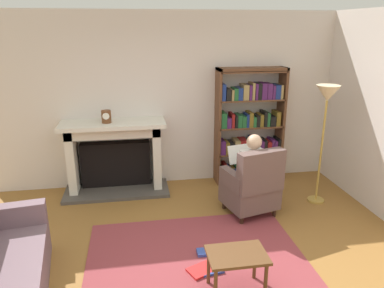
{
  "coord_description": "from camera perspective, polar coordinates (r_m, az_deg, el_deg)",
  "views": [
    {
      "loc": [
        -0.61,
        -3.11,
        2.46
      ],
      "look_at": [
        0.1,
        1.2,
        1.05
      ],
      "focal_mm": 34.16,
      "sensor_mm": 36.0,
      "label": 1
    }
  ],
  "objects": [
    {
      "name": "fireplace",
      "position": [
        5.73,
        -11.92,
        -1.56
      ],
      "size": [
        1.58,
        0.64,
        1.12
      ],
      "color": "#4C4742",
      "rests_on": "ground"
    },
    {
      "name": "scattered_books",
      "position": [
        4.16,
        3.05,
        -17.92
      ],
      "size": [
        0.69,
        0.52,
        0.04
      ],
      "color": "#334CA5",
      "rests_on": "area_rug"
    },
    {
      "name": "ground",
      "position": [
        4.01,
        1.47,
        -19.92
      ],
      "size": [
        14.0,
        14.0,
        0.0
      ],
      "primitive_type": "plane",
      "color": "olive"
    },
    {
      "name": "bookshelf",
      "position": [
        5.95,
        8.94,
        2.61
      ],
      "size": [
        1.09,
        0.32,
        1.86
      ],
      "color": "brown",
      "rests_on": "ground"
    },
    {
      "name": "back_wall",
      "position": [
        5.8,
        -3.17,
        6.82
      ],
      "size": [
        5.6,
        0.1,
        2.7
      ],
      "primitive_type": "cube",
      "color": "silver",
      "rests_on": "ground"
    },
    {
      "name": "armchair_reading",
      "position": [
        4.98,
        9.43,
        -6.49
      ],
      "size": [
        0.78,
        0.76,
        0.97
      ],
      "rotation": [
        0.0,
        0.0,
        3.39
      ],
      "color": "#331E14",
      "rests_on": "ground"
    },
    {
      "name": "side_table",
      "position": [
        3.64,
        7.01,
        -17.48
      ],
      "size": [
        0.56,
        0.39,
        0.43
      ],
      "color": "brown",
      "rests_on": "ground"
    },
    {
      "name": "side_wall_right",
      "position": [
        5.56,
        26.9,
        4.42
      ],
      "size": [
        0.1,
        5.2,
        2.7
      ],
      "primitive_type": "cube",
      "color": "silver",
      "rests_on": "ground"
    },
    {
      "name": "area_rug",
      "position": [
        4.25,
        0.68,
        -17.42
      ],
      "size": [
        2.4,
        1.8,
        0.01
      ],
      "primitive_type": "cube",
      "color": "brown",
      "rests_on": "ground"
    },
    {
      "name": "floor_lamp",
      "position": [
        5.31,
        20.26,
        5.83
      ],
      "size": [
        0.32,
        0.32,
        1.71
      ],
      "color": "#B7933F",
      "rests_on": "ground"
    },
    {
      "name": "mantel_clock",
      "position": [
        5.47,
        -13.24,
        4.18
      ],
      "size": [
        0.14,
        0.14,
        0.18
      ],
      "color": "brown",
      "rests_on": "fireplace"
    },
    {
      "name": "seated_reader",
      "position": [
        5.0,
        8.82,
        -3.94
      ],
      "size": [
        0.45,
        0.58,
        1.14
      ],
      "rotation": [
        0.0,
        0.0,
        3.39
      ],
      "color": "white",
      "rests_on": "ground"
    }
  ]
}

